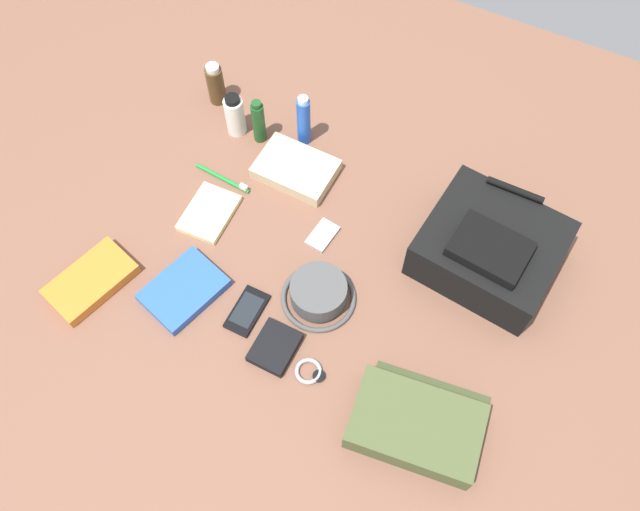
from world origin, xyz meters
TOP-DOWN VIEW (x-y plane):
  - ground_plane at (0.00, 0.00)m, footprint 2.64×2.02m
  - backpack at (0.35, 0.18)m, footprint 0.33×0.31m
  - toiletry_pouch at (0.36, -0.27)m, footprint 0.29×0.24m
  - bucket_hat at (0.04, -0.09)m, footprint 0.18×0.18m
  - cologne_bottle at (-0.49, 0.34)m, footprint 0.05×0.05m
  - toothpaste_tube at (-0.38, 0.27)m, footprint 0.05×0.05m
  - shampoo_bottle at (-0.31, 0.27)m, footprint 0.03×0.03m
  - deodorant_spray at (-0.21, 0.32)m, footprint 0.04×0.04m
  - paperback_novel at (-0.46, -0.29)m, footprint 0.17×0.23m
  - travel_guidebook at (-0.25, -0.21)m, footprint 0.18×0.21m
  - cell_phone at (-0.10, -0.19)m, footprint 0.06×0.12m
  - media_player at (-0.03, 0.07)m, footprint 0.06×0.09m
  - wristwatch at (0.10, -0.26)m, footprint 0.07×0.06m
  - toothbrush at (-0.33, 0.11)m, footprint 0.16×0.02m
  - wallet at (0.01, -0.24)m, footprint 0.09×0.11m
  - notepad at (-0.31, 0.00)m, footprint 0.12×0.15m
  - folded_towel at (-0.18, 0.21)m, footprint 0.20×0.15m

SIDE VIEW (x-z plane):
  - ground_plane at x=0.00m, z-range -0.02..0.00m
  - media_player at x=-0.03m, z-range 0.00..0.01m
  - wristwatch at x=0.10m, z-range 0.00..0.01m
  - cell_phone at x=-0.10m, z-range 0.00..0.01m
  - toothbrush at x=-0.33m, z-range 0.00..0.02m
  - notepad at x=-0.31m, z-range 0.00..0.02m
  - travel_guidebook at x=-0.25m, z-range 0.00..0.02m
  - wallet at x=0.01m, z-range 0.00..0.02m
  - paperback_novel at x=-0.46m, z-range 0.00..0.03m
  - folded_towel at x=-0.18m, z-range 0.00..0.04m
  - bucket_hat at x=0.04m, z-range 0.00..0.06m
  - toiletry_pouch at x=0.36m, z-range 0.00..0.07m
  - toothpaste_tube at x=-0.38m, z-range 0.00..0.13m
  - cologne_bottle at x=-0.49m, z-range 0.00..0.13m
  - backpack at x=0.35m, z-range -0.01..0.14m
  - shampoo_bottle at x=-0.31m, z-range 0.00..0.14m
  - deodorant_spray at x=-0.21m, z-range 0.00..0.16m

